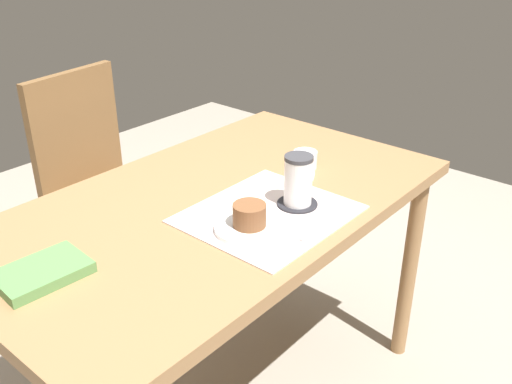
{
  "coord_description": "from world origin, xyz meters",
  "views": [
    {
      "loc": [
        -0.93,
        -0.93,
        1.41
      ],
      "look_at": [
        0.03,
        -0.12,
        0.78
      ],
      "focal_mm": 40.0,
      "sensor_mm": 36.0,
      "label": 1
    }
  ],
  "objects_px": {
    "pastry_plate": "(250,227)",
    "pastry": "(249,215)",
    "coffee_mug": "(299,180)",
    "wooden_chair": "(104,184)",
    "dining_table": "(216,227)",
    "small_book": "(42,272)",
    "sugar_bowl": "(305,159)"
  },
  "relations": [
    {
      "from": "pastry",
      "to": "sugar_bowl",
      "type": "relative_size",
      "value": 1.12
    },
    {
      "from": "wooden_chair",
      "to": "coffee_mug",
      "type": "bearing_deg",
      "value": 80.42
    },
    {
      "from": "dining_table",
      "to": "sugar_bowl",
      "type": "height_order",
      "value": "sugar_bowl"
    },
    {
      "from": "dining_table",
      "to": "sugar_bowl",
      "type": "xyz_separation_m",
      "value": [
        0.32,
        -0.06,
        0.11
      ]
    },
    {
      "from": "dining_table",
      "to": "sugar_bowl",
      "type": "bearing_deg",
      "value": -9.83
    },
    {
      "from": "dining_table",
      "to": "coffee_mug",
      "type": "xyz_separation_m",
      "value": [
        0.11,
        -0.18,
        0.15
      ]
    },
    {
      "from": "pastry_plate",
      "to": "sugar_bowl",
      "type": "bearing_deg",
      "value": 17.08
    },
    {
      "from": "sugar_bowl",
      "to": "small_book",
      "type": "relative_size",
      "value": 0.39
    },
    {
      "from": "dining_table",
      "to": "coffee_mug",
      "type": "bearing_deg",
      "value": -58.28
    },
    {
      "from": "pastry_plate",
      "to": "pastry",
      "type": "bearing_deg",
      "value": 0.0
    },
    {
      "from": "wooden_chair",
      "to": "coffee_mug",
      "type": "height_order",
      "value": "wooden_chair"
    },
    {
      "from": "pastry",
      "to": "small_book",
      "type": "height_order",
      "value": "pastry"
    },
    {
      "from": "wooden_chair",
      "to": "pastry_plate",
      "type": "height_order",
      "value": "wooden_chair"
    },
    {
      "from": "pastry",
      "to": "wooden_chair",
      "type": "bearing_deg",
      "value": 76.83
    },
    {
      "from": "pastry_plate",
      "to": "sugar_bowl",
      "type": "xyz_separation_m",
      "value": [
        0.38,
        0.12,
        0.02
      ]
    },
    {
      "from": "dining_table",
      "to": "wooden_chair",
      "type": "bearing_deg",
      "value": 78.52
    },
    {
      "from": "dining_table",
      "to": "pastry",
      "type": "relative_size",
      "value": 16.18
    },
    {
      "from": "pastry_plate",
      "to": "small_book",
      "type": "height_order",
      "value": "small_book"
    },
    {
      "from": "wooden_chair",
      "to": "small_book",
      "type": "bearing_deg",
      "value": 40.5
    },
    {
      "from": "pastry_plate",
      "to": "coffee_mug",
      "type": "distance_m",
      "value": 0.19
    },
    {
      "from": "pastry_plate",
      "to": "sugar_bowl",
      "type": "relative_size",
      "value": 2.38
    },
    {
      "from": "pastry_plate",
      "to": "coffee_mug",
      "type": "bearing_deg",
      "value": -3.39
    },
    {
      "from": "sugar_bowl",
      "to": "pastry_plate",
      "type": "bearing_deg",
      "value": -162.92
    },
    {
      "from": "pastry_plate",
      "to": "pastry",
      "type": "distance_m",
      "value": 0.03
    },
    {
      "from": "pastry_plate",
      "to": "small_book",
      "type": "xyz_separation_m",
      "value": [
        -0.42,
        0.2,
        0.0
      ]
    },
    {
      "from": "wooden_chair",
      "to": "dining_table",
      "type": "bearing_deg",
      "value": 71.08
    },
    {
      "from": "dining_table",
      "to": "pastry_plate",
      "type": "bearing_deg",
      "value": -109.97
    },
    {
      "from": "sugar_bowl",
      "to": "wooden_chair",
      "type": "bearing_deg",
      "value": 102.46
    },
    {
      "from": "wooden_chair",
      "to": "pastry",
      "type": "relative_size",
      "value": 11.39
    },
    {
      "from": "pastry",
      "to": "dining_table",
      "type": "bearing_deg",
      "value": 70.03
    },
    {
      "from": "coffee_mug",
      "to": "wooden_chair",
      "type": "bearing_deg",
      "value": 87.86
    },
    {
      "from": "dining_table",
      "to": "pastry",
      "type": "distance_m",
      "value": 0.22
    }
  ]
}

